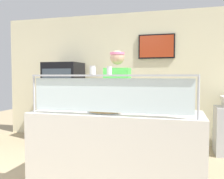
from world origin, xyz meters
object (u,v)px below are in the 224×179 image
(pepper_flake_shaker, at_px, (109,71))
(drink_fridge, at_px, (64,102))
(pizza_tray, at_px, (108,110))
(pizza_server, at_px, (106,109))
(worker_figure, at_px, (117,101))
(parmesan_shaker, at_px, (93,71))

(pepper_flake_shaker, bearing_deg, drink_fridge, 126.56)
(pizza_tray, distance_m, pepper_flake_shaker, 0.56)
(pizza_server, height_order, drink_fridge, drink_fridge)
(pizza_tray, bearing_deg, worker_figure, 95.09)
(pizza_tray, xyz_separation_m, worker_figure, (-0.07, 0.74, 0.04))
(pizza_server, height_order, parmesan_shaker, parmesan_shaker)
(pizza_tray, distance_m, worker_figure, 0.75)
(pepper_flake_shaker, bearing_deg, pizza_tray, 109.76)
(pizza_tray, xyz_separation_m, parmesan_shaker, (-0.08, -0.30, 0.47))
(parmesan_shaker, relative_size, worker_figure, 0.05)
(pizza_server, bearing_deg, worker_figure, 104.28)
(pizza_server, height_order, worker_figure, worker_figure)
(pizza_tray, relative_size, drink_fridge, 0.30)
(pepper_flake_shaker, bearing_deg, parmesan_shaker, -180.00)
(pizza_server, xyz_separation_m, parmesan_shaker, (-0.07, -0.28, 0.45))
(parmesan_shaker, xyz_separation_m, pepper_flake_shaker, (0.19, 0.00, -0.00))
(pizza_tray, height_order, drink_fridge, drink_fridge)
(pizza_server, xyz_separation_m, worker_figure, (-0.05, 0.76, 0.02))
(pepper_flake_shaker, xyz_separation_m, drink_fridge, (-1.64, 2.21, -0.61))
(drink_fridge, bearing_deg, pepper_flake_shaker, -53.44)
(pepper_flake_shaker, height_order, worker_figure, worker_figure)
(pizza_tray, relative_size, parmesan_shaker, 5.23)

